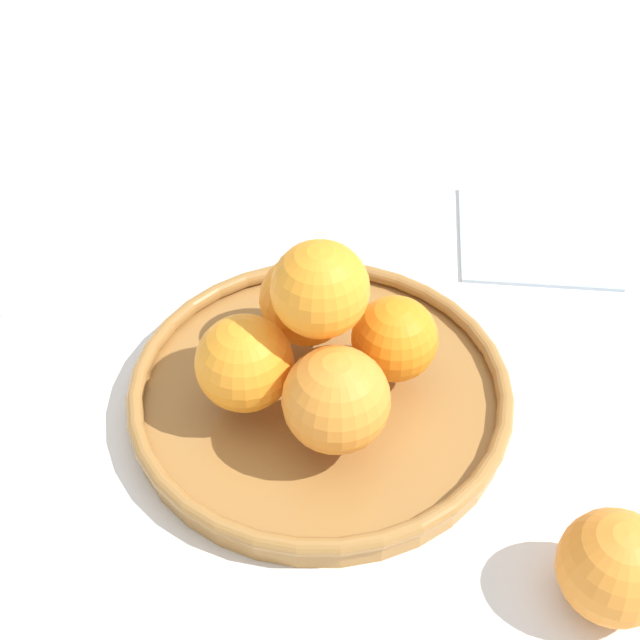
# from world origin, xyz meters

# --- Properties ---
(ground_plane) EXTENTS (4.00, 4.00, 0.00)m
(ground_plane) POSITION_xyz_m (0.00, 0.00, 0.00)
(ground_plane) COLOR white
(fruit_bowl) EXTENTS (0.32, 0.32, 0.03)m
(fruit_bowl) POSITION_xyz_m (0.00, 0.00, 0.01)
(fruit_bowl) COLOR #A57238
(fruit_bowl) RESTS_ON ground_plane
(orange_pile) EXTENTS (0.19, 0.19, 0.14)m
(orange_pile) POSITION_xyz_m (0.00, 0.00, 0.08)
(orange_pile) COLOR orange
(orange_pile) RESTS_ON fruit_bowl
(stray_orange) EXTENTS (0.08, 0.08, 0.08)m
(stray_orange) POSITION_xyz_m (-0.18, 0.19, 0.04)
(stray_orange) COLOR orange
(stray_orange) RESTS_ON ground_plane
(napkin_folded) EXTENTS (0.18, 0.18, 0.01)m
(napkin_folded) POSITION_xyz_m (-0.24, -0.21, 0.00)
(napkin_folded) COLOR silver
(napkin_folded) RESTS_ON ground_plane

